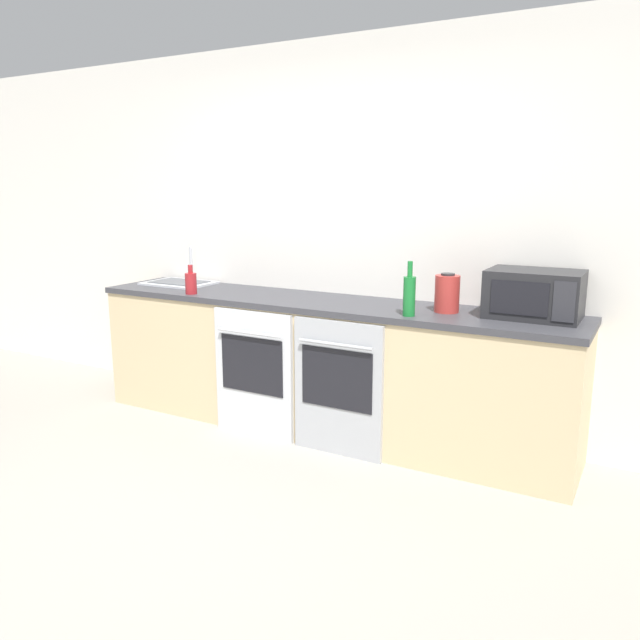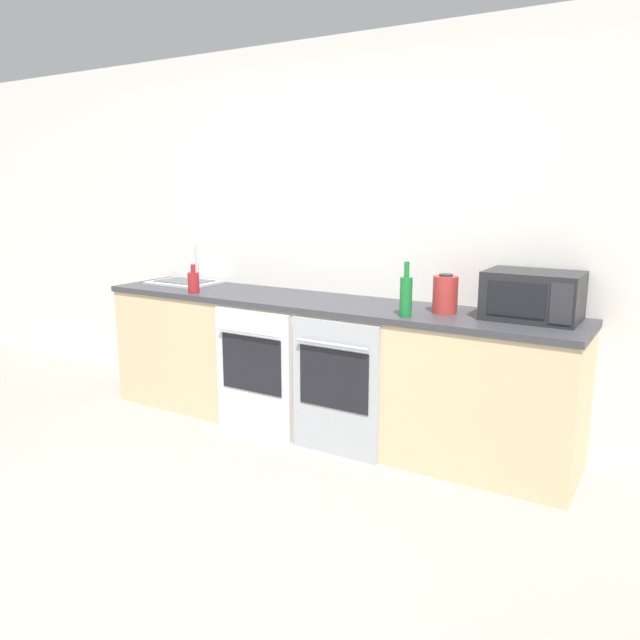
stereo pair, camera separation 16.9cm
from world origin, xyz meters
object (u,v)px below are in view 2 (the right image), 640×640
oven_right (335,388)px  bottle_red (194,282)px  oven_left (253,372)px  sink (185,281)px  kettle (445,294)px  bottle_green (406,295)px  microwave (533,296)px

oven_right → bottle_red: bearing=175.5°
oven_left → sink: size_ratio=1.69×
oven_left → oven_right: size_ratio=1.00×
oven_right → kettle: 0.87m
kettle → oven_left: bearing=-164.3°
bottle_green → oven_right: bearing=-164.1°
oven_left → bottle_green: bottle_green is taller
oven_left → bottle_red: 0.80m
microwave → kettle: (-0.48, -0.08, -0.02)m
oven_left → microwave: 1.82m
oven_left → bottle_green: (1.03, 0.11, 0.59)m
bottle_red → oven_right: bearing=-4.5°
microwave → sink: size_ratio=1.03×
bottle_red → sink: 0.49m
oven_left → bottle_green: 1.19m
bottle_green → kettle: bottle_green is taller
oven_left → bottle_red: bearing=170.7°
microwave → bottle_red: bearing=-172.0°
bottle_red → kettle: size_ratio=0.88×
bottle_green → sink: bottle_green is taller
oven_left → microwave: size_ratio=1.65×
sink → bottle_green: bearing=-8.3°
oven_right → bottle_red: 1.33m
oven_right → bottle_green: bottle_green is taller
oven_right → sink: bearing=165.7°
oven_right → kettle: bearing=30.8°
sink → bottle_red: bearing=-39.2°
oven_right → bottle_red: size_ratio=4.17×
microwave → oven_left: bearing=-166.1°
oven_right → bottle_green: bearing=15.9°
bottle_green → bottle_red: 1.61m
bottle_green → sink: size_ratio=0.63×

